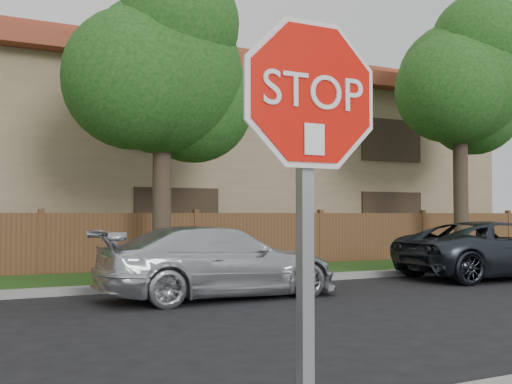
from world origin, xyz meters
TOP-DOWN VIEW (x-y plane):
  - far_curb at (0.00, 8.15)m, footprint 70.00×0.30m
  - grass_strip at (0.00, 9.80)m, footprint 70.00×3.00m
  - fence at (0.00, 11.40)m, footprint 70.00×0.12m
  - apartment_building at (0.00, 17.00)m, footprint 35.20×9.20m
  - tree_mid at (2.52, 9.57)m, footprint 4.80×3.90m
  - tree_right at (12.02, 9.57)m, footprint 4.80×3.90m
  - stop_sign at (-0.27, -1.48)m, footprint 1.01×0.13m
  - sedan_right at (2.63, 6.49)m, footprint 4.68×2.00m
  - sedan_far_right at (10.07, 6.64)m, footprint 5.21×2.77m

SIDE VIEW (x-z plane):
  - grass_strip at x=0.00m, z-range 0.00..0.12m
  - far_curb at x=0.00m, z-range 0.00..0.15m
  - sedan_right at x=2.63m, z-range 0.00..1.34m
  - sedan_far_right at x=10.07m, z-range 0.00..1.39m
  - fence at x=0.00m, z-range 0.00..1.60m
  - stop_sign at x=-0.27m, z-range 0.55..3.11m
  - apartment_building at x=0.00m, z-range -0.07..7.13m
  - tree_mid at x=2.52m, z-range 1.20..8.55m
  - tree_right at x=12.02m, z-range 1.47..9.67m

